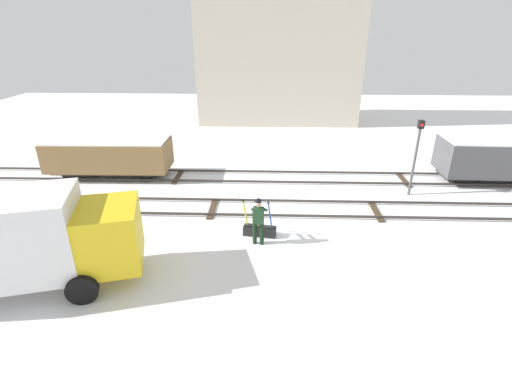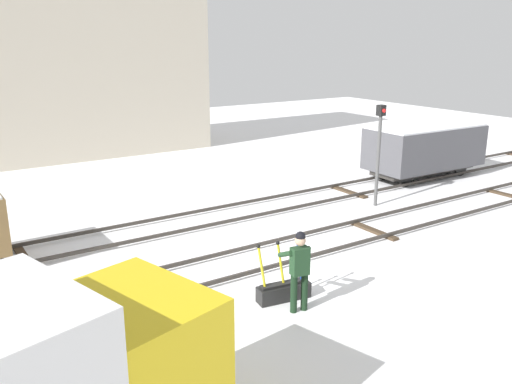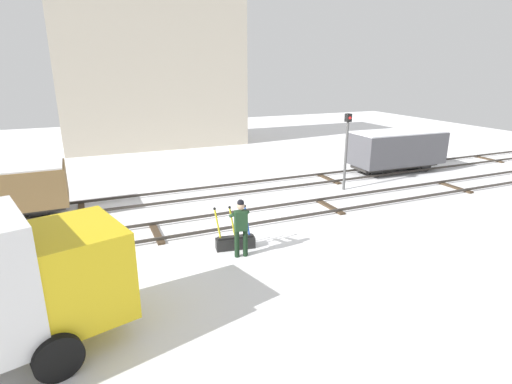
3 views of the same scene
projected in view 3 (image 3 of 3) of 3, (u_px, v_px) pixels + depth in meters
name	position (u px, v px, depth m)	size (l,w,h in m)	color
ground_plane	(250.00, 220.00, 15.28)	(60.00, 60.00, 0.00)	white
track_main_line	(250.00, 217.00, 15.25)	(44.00, 1.94, 0.18)	#38332D
track_siding_near	(220.00, 191.00, 18.46)	(44.00, 1.94, 0.18)	#38332D
switch_lever_frame	(235.00, 241.00, 12.81)	(1.31, 0.54, 1.44)	black
rail_worker	(241.00, 224.00, 12.05)	(0.61, 0.73, 1.83)	black
signal_post	(347.00, 144.00, 18.37)	(0.24, 0.32, 3.54)	#4C4C4C
apartment_building	(152.00, 66.00, 28.48)	(12.79, 5.23, 11.17)	beige
freight_car_near_switch	(396.00, 148.00, 21.92)	(5.12, 2.42, 2.23)	#2D2B28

